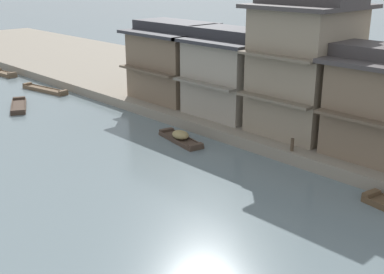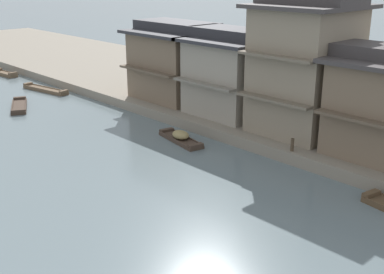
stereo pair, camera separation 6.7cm
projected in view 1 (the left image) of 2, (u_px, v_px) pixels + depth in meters
name	position (u px, v px, depth m)	size (l,w,h in m)	color
riverbank_right	(206.00, 88.00, 45.42)	(18.00, 110.00, 0.75)	gray
boat_moored_nearest	(45.00, 90.00, 45.86)	(1.91, 5.66, 0.46)	brown
boat_moored_second	(180.00, 138.00, 32.46)	(1.79, 4.17, 0.74)	#423328
boat_moored_third	(19.00, 106.00, 40.39)	(3.01, 4.57, 0.41)	#423328
boat_midriver_drifting	(5.00, 74.00, 52.64)	(1.33, 3.64, 0.56)	brown
house_waterfront_second	(380.00, 102.00, 27.45)	(5.92, 5.48, 6.14)	#75604C
house_waterfront_tall	(305.00, 65.00, 31.00)	(6.70, 6.14, 8.74)	gray
house_waterfront_narrow	(231.00, 73.00, 35.36)	(6.16, 6.37, 6.14)	gray
house_waterfront_far	(176.00, 61.00, 39.89)	(6.71, 7.04, 6.14)	#75604C
mooring_post_dock_mid	(292.00, 145.00, 28.61)	(0.20, 0.20, 0.76)	#473828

